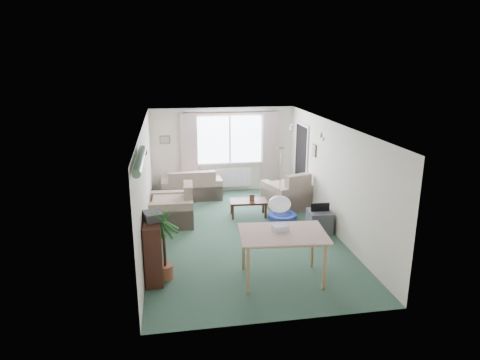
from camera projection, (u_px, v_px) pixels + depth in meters
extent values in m
plane|color=#2D4C3C|center=(242.00, 234.00, 9.34)|extent=(6.50, 6.50, 0.00)
cube|color=white|center=(230.00, 139.00, 12.02)|extent=(1.80, 0.03, 1.30)
cube|color=black|center=(230.00, 112.00, 11.73)|extent=(2.60, 0.03, 0.03)
cube|color=beige|center=(189.00, 150.00, 11.80)|extent=(0.45, 0.08, 2.00)
cube|color=beige|center=(270.00, 147.00, 12.17)|extent=(0.45, 0.08, 2.00)
cube|color=white|center=(230.00, 177.00, 12.28)|extent=(1.20, 0.10, 0.55)
cube|color=black|center=(301.00, 163.00, 11.46)|extent=(0.03, 0.95, 2.00)
sphere|color=white|center=(280.00, 204.00, 6.78)|extent=(0.36, 0.36, 0.36)
cylinder|color=#196626|center=(140.00, 160.00, 6.22)|extent=(1.60, 1.60, 0.12)
sphere|color=silver|center=(292.00, 125.00, 9.79)|extent=(0.20, 0.20, 0.20)
sphere|color=silver|center=(322.00, 134.00, 8.70)|extent=(0.20, 0.20, 0.20)
cube|color=brown|center=(165.00, 140.00, 11.72)|extent=(0.28, 0.03, 0.22)
cube|color=brown|center=(314.00, 150.00, 10.36)|extent=(0.03, 0.24, 0.30)
cube|color=#BAAE8C|center=(191.00, 183.00, 11.68)|extent=(1.64, 0.89, 0.81)
cube|color=#CBAE99|center=(289.00, 189.00, 10.92)|extent=(1.34, 1.30, 0.96)
cube|color=beige|center=(171.00, 204.00, 9.86)|extent=(1.03, 1.09, 0.94)
cube|color=black|center=(248.00, 208.00, 10.36)|extent=(0.92, 0.55, 0.40)
cube|color=brown|center=(252.00, 198.00, 10.25)|extent=(0.12, 0.03, 0.16)
cube|color=black|center=(153.00, 249.00, 7.38)|extent=(0.30, 0.88, 1.06)
cube|color=#36353A|center=(153.00, 216.00, 7.23)|extent=(0.37, 0.42, 0.14)
cylinder|color=#205D2F|center=(164.00, 243.00, 7.30)|extent=(0.75, 0.75, 1.33)
cube|color=tan|center=(282.00, 257.00, 7.34)|extent=(1.43, 1.02, 0.85)
cube|color=white|center=(280.00, 229.00, 7.28)|extent=(0.29, 0.24, 0.12)
cube|color=#38373C|center=(319.00, 221.00, 9.41)|extent=(0.52, 0.57, 0.49)
cylinder|color=#22319C|center=(282.00, 216.00, 10.19)|extent=(0.88, 0.88, 0.14)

